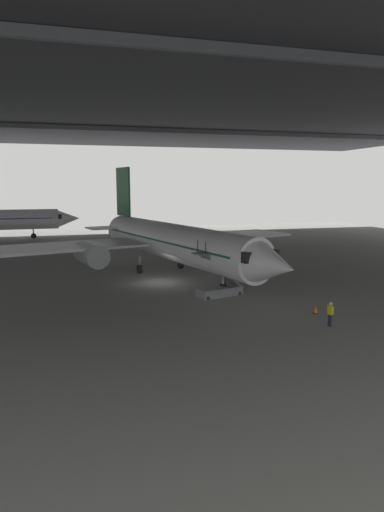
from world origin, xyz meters
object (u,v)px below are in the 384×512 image
crew_worker_near_nose (330,313)px  crew_worker_by_stairs (225,276)px  boarding_stairs (218,287)px  traffic_cone_orange (316,309)px  airplane_main (169,241)px

crew_worker_near_nose → crew_worker_by_stairs: crew_worker_by_stairs is taller
boarding_stairs → crew_worker_near_nose: boarding_stairs is taller
crew_worker_near_nose → crew_worker_by_stairs: (-2.79, 11.97, 0.07)m
crew_worker_near_nose → traffic_cone_orange: (0.69, 2.82, -0.62)m
airplane_main → traffic_cone_orange: (6.95, -15.86, -3.06)m
crew_worker_near_nose → traffic_cone_orange: size_ratio=2.67×
airplane_main → traffic_cone_orange: bearing=-66.3°
crew_worker_by_stairs → traffic_cone_orange: size_ratio=2.85×
crew_worker_near_nose → traffic_cone_orange: crew_worker_near_nose is taller
boarding_stairs → crew_worker_by_stairs: (1.47, 2.72, 0.26)m
crew_worker_by_stairs → traffic_cone_orange: bearing=-69.2°
airplane_main → traffic_cone_orange: size_ratio=56.92×
crew_worker_by_stairs → traffic_cone_orange: 9.81m
crew_worker_by_stairs → boarding_stairs: bearing=-118.4°
airplane_main → boarding_stairs: (2.00, -9.43, -2.63)m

